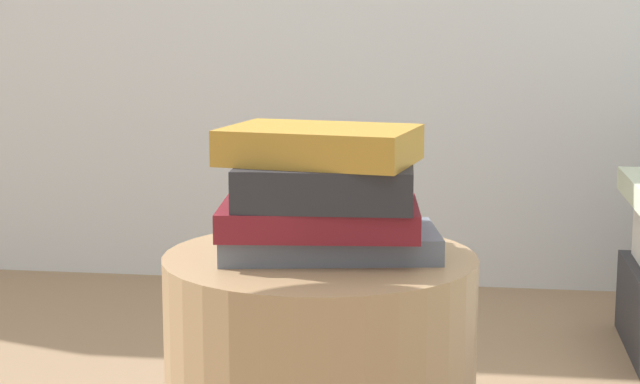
# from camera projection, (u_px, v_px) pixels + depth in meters

# --- Properties ---
(book_slate) EXTENTS (0.32, 0.21, 0.04)m
(book_slate) POSITION_uv_depth(u_px,v_px,m) (329.00, 242.00, 1.46)
(book_slate) COLOR slate
(book_slate) RESTS_ON side_table
(book_maroon) EXTENTS (0.28, 0.20, 0.04)m
(book_maroon) POSITION_uv_depth(u_px,v_px,m) (320.00, 218.00, 1.44)
(book_maroon) COLOR maroon
(book_maroon) RESTS_ON book_slate
(book_charcoal) EXTENTS (0.25, 0.19, 0.06)m
(book_charcoal) POSITION_uv_depth(u_px,v_px,m) (326.00, 184.00, 1.43)
(book_charcoal) COLOR #28282D
(book_charcoal) RESTS_ON book_maroon
(book_ochre) EXTENTS (0.28, 0.21, 0.05)m
(book_ochre) POSITION_uv_depth(u_px,v_px,m) (320.00, 145.00, 1.43)
(book_ochre) COLOR #B7842D
(book_ochre) RESTS_ON book_charcoal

